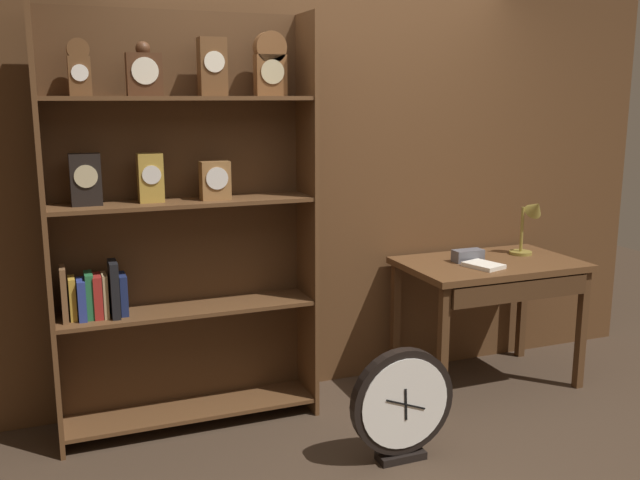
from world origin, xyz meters
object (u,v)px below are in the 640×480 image
at_px(toolbox_small, 468,256).
at_px(open_repair_manual, 483,265).
at_px(bookshelf, 177,219).
at_px(round_clock_large, 402,404).
at_px(workbench, 491,278).
at_px(desk_lamp, 531,220).

distance_m(toolbox_small, open_repair_manual, 0.17).
relative_size(bookshelf, round_clock_large, 3.81).
height_order(workbench, toolbox_small, toolbox_small).
height_order(bookshelf, desk_lamp, bookshelf).
bearing_deg(workbench, toolbox_small, 152.51).
relative_size(bookshelf, desk_lamp, 5.88).
relative_size(desk_lamp, toolbox_small, 2.00).
height_order(bookshelf, toolbox_small, bookshelf).
xyz_separation_m(workbench, desk_lamp, (0.35, 0.08, 0.33)).
relative_size(open_repair_manual, round_clock_large, 0.37).
bearing_deg(workbench, desk_lamp, 13.79).
bearing_deg(workbench, open_repair_manual, -143.53).
relative_size(workbench, round_clock_large, 1.86).
bearing_deg(toolbox_small, open_repair_manual, -89.31).
relative_size(desk_lamp, open_repair_manual, 1.76).
bearing_deg(bookshelf, desk_lamp, -1.76).
bearing_deg(desk_lamp, open_repair_manual, -159.06).
xyz_separation_m(workbench, round_clock_large, (-0.98, -0.67, -0.40)).
height_order(bookshelf, workbench, bookshelf).
distance_m(bookshelf, toolbox_small, 1.83).
xyz_separation_m(bookshelf, workbench, (1.93, -0.15, -0.47)).
xyz_separation_m(toolbox_small, open_repair_manual, (0.00, -0.17, -0.03)).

